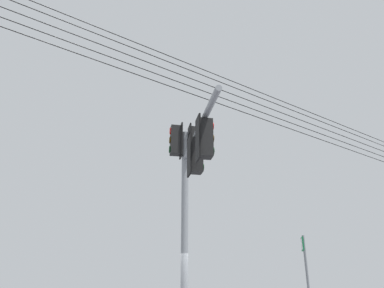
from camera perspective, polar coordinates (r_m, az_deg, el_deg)
name	(u,v)px	position (r m, az deg, el deg)	size (l,w,h in m)	color
signal_mast_assembly	(190,173)	(10.48, -0.30, -4.22)	(4.16, 2.14, 6.30)	gray
route_sign_primary	(308,283)	(11.44, 16.55, -18.91)	(0.27, 0.11, 3.01)	slate
overhead_wire_span	(216,88)	(13.38, 3.51, 8.15)	(19.82, 18.49, 1.39)	black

